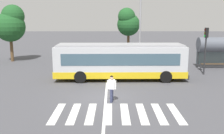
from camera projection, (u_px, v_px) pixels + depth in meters
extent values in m
plane|color=#47474C|center=(104.00, 98.00, 16.94)|extent=(160.00, 160.00, 0.00)
cylinder|color=black|center=(161.00, 71.00, 23.13)|extent=(1.00, 0.31, 1.00)
cylinder|color=black|center=(166.00, 77.00, 20.82)|extent=(1.00, 0.31, 1.00)
cylinder|color=black|center=(84.00, 71.00, 23.06)|extent=(1.00, 0.31, 1.00)
cylinder|color=black|center=(81.00, 77.00, 20.76)|extent=(1.00, 0.31, 1.00)
cube|color=silver|center=(121.00, 61.00, 21.72)|extent=(10.94, 2.69, 2.55)
cube|color=gold|center=(121.00, 72.00, 21.92)|extent=(11.05, 2.71, 0.55)
cube|color=#3D5666|center=(121.00, 57.00, 21.66)|extent=(9.63, 2.72, 0.96)
cube|color=#3D5666|center=(184.00, 58.00, 21.73)|extent=(0.07, 2.24, 1.63)
cube|color=black|center=(185.00, 48.00, 21.56)|extent=(0.08, 1.94, 0.28)
cube|color=#99999E|center=(121.00, 45.00, 21.46)|extent=(10.50, 2.48, 0.16)
cube|color=#28282B|center=(185.00, 74.00, 22.01)|extent=(0.15, 2.55, 0.36)
cylinder|color=#333856|center=(113.00, 95.00, 16.24)|extent=(0.16, 0.16, 0.85)
cylinder|color=#333856|center=(112.00, 96.00, 16.02)|extent=(0.16, 0.16, 0.85)
cube|color=white|center=(112.00, 84.00, 15.99)|extent=(0.45, 0.34, 0.60)
cylinder|color=white|center=(109.00, 85.00, 16.05)|extent=(0.10, 0.10, 0.55)
cylinder|color=white|center=(116.00, 85.00, 15.94)|extent=(0.10, 0.10, 0.55)
sphere|color=tan|center=(112.00, 78.00, 15.91)|extent=(0.22, 0.22, 0.22)
sphere|color=black|center=(112.00, 77.00, 15.90)|extent=(0.19, 0.19, 0.19)
cylinder|color=black|center=(73.00, 56.00, 32.86)|extent=(0.23, 0.65, 0.64)
cylinder|color=black|center=(86.00, 56.00, 32.92)|extent=(0.23, 0.65, 0.64)
cylinder|color=black|center=(70.00, 60.00, 30.12)|extent=(0.23, 0.65, 0.64)
cylinder|color=black|center=(84.00, 60.00, 30.18)|extent=(0.23, 0.65, 0.64)
cube|color=#C6B793|center=(78.00, 55.00, 31.46)|extent=(2.00, 4.57, 0.52)
cube|color=#3D5666|center=(78.00, 52.00, 31.28)|extent=(1.69, 2.22, 0.44)
cube|color=#C6B793|center=(78.00, 50.00, 31.24)|extent=(1.61, 2.04, 0.09)
cylinder|color=black|center=(94.00, 57.00, 32.38)|extent=(0.24, 0.65, 0.64)
cylinder|color=black|center=(107.00, 57.00, 32.48)|extent=(0.24, 0.65, 0.64)
cylinder|color=black|center=(93.00, 60.00, 29.65)|extent=(0.24, 0.65, 0.64)
cylinder|color=black|center=(108.00, 60.00, 29.75)|extent=(0.24, 0.65, 0.64)
cube|color=#196B70|center=(100.00, 56.00, 31.00)|extent=(2.11, 4.61, 0.52)
cube|color=#3D5666|center=(100.00, 52.00, 30.82)|extent=(1.74, 2.26, 0.44)
cube|color=#196B70|center=(100.00, 51.00, 30.78)|extent=(1.66, 2.08, 0.09)
cylinder|color=black|center=(113.00, 57.00, 32.25)|extent=(0.25, 0.65, 0.64)
cylinder|color=black|center=(126.00, 57.00, 32.38)|extent=(0.25, 0.65, 0.64)
cylinder|color=black|center=(115.00, 61.00, 29.52)|extent=(0.25, 0.65, 0.64)
cylinder|color=black|center=(129.00, 60.00, 29.65)|extent=(0.25, 0.65, 0.64)
cube|color=#38383D|center=(121.00, 56.00, 30.89)|extent=(2.17, 4.63, 0.52)
cube|color=#3D5666|center=(121.00, 52.00, 30.71)|extent=(1.77, 2.28, 0.44)
cube|color=#38383D|center=(121.00, 51.00, 30.67)|extent=(1.68, 2.09, 0.09)
cylinder|color=black|center=(135.00, 56.00, 32.78)|extent=(0.26, 0.66, 0.64)
cylinder|color=black|center=(148.00, 56.00, 32.93)|extent=(0.26, 0.66, 0.64)
cylinder|color=black|center=(139.00, 60.00, 30.06)|extent=(0.26, 0.66, 0.64)
cylinder|color=black|center=(153.00, 60.00, 30.20)|extent=(0.26, 0.66, 0.64)
cube|color=#234293|center=(144.00, 55.00, 31.43)|extent=(2.23, 4.65, 0.52)
cube|color=#3D5666|center=(144.00, 52.00, 31.25)|extent=(1.79, 2.30, 0.44)
cube|color=#234293|center=(144.00, 50.00, 31.21)|extent=(1.70, 2.11, 0.09)
cylinder|color=#28282B|center=(206.00, 56.00, 23.56)|extent=(0.14, 0.14, 3.45)
cube|color=black|center=(207.00, 33.00, 23.13)|extent=(0.28, 0.32, 0.90)
cylinder|color=#410907|center=(206.00, 30.00, 23.08)|extent=(0.04, 0.20, 0.20)
cylinder|color=#463707|center=(206.00, 33.00, 23.14)|extent=(0.04, 0.20, 0.20)
cylinder|color=green|center=(205.00, 36.00, 23.20)|extent=(0.04, 0.20, 0.20)
cylinder|color=#28282B|center=(199.00, 57.00, 26.65)|extent=(0.12, 0.12, 2.30)
cube|color=slate|center=(214.00, 55.00, 27.31)|extent=(3.57, 0.04, 1.93)
cylinder|color=#515660|center=(217.00, 45.00, 26.39)|extent=(3.79, 1.54, 1.54)
cube|color=#4C3823|center=(216.00, 64.00, 26.78)|extent=(2.97, 0.36, 0.08)
cylinder|color=#939399|center=(141.00, 28.00, 26.90)|extent=(0.20, 0.20, 8.25)
cylinder|color=brown|center=(13.00, 49.00, 30.75)|extent=(0.36, 0.36, 2.91)
sphere|color=#1E5123|center=(11.00, 27.00, 30.22)|extent=(3.56, 3.56, 3.56)
sphere|color=#1E5123|center=(14.00, 16.00, 30.13)|extent=(2.67, 2.67, 2.67)
cylinder|color=brown|center=(129.00, 44.00, 36.44)|extent=(0.36, 0.36, 3.12)
sphere|color=#1E5123|center=(129.00, 25.00, 35.92)|extent=(3.21, 3.21, 3.21)
sphere|color=#1E5123|center=(127.00, 16.00, 35.36)|extent=(2.41, 2.41, 2.41)
cube|color=silver|center=(58.00, 113.00, 14.28)|extent=(0.45, 3.21, 0.01)
cube|color=silver|center=(75.00, 113.00, 14.28)|extent=(0.45, 3.21, 0.01)
cube|color=silver|center=(92.00, 113.00, 14.28)|extent=(0.45, 3.21, 0.01)
cube|color=silver|center=(109.00, 113.00, 14.27)|extent=(0.45, 3.21, 0.01)
cube|color=silver|center=(126.00, 113.00, 14.27)|extent=(0.45, 3.21, 0.01)
cube|color=silver|center=(143.00, 113.00, 14.27)|extent=(0.45, 3.21, 0.01)
cube|color=silver|center=(160.00, 113.00, 14.27)|extent=(0.45, 3.21, 0.01)
cube|color=silver|center=(177.00, 113.00, 14.26)|extent=(0.45, 3.21, 0.01)
cube|color=silver|center=(107.00, 90.00, 18.90)|extent=(0.16, 24.00, 0.01)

